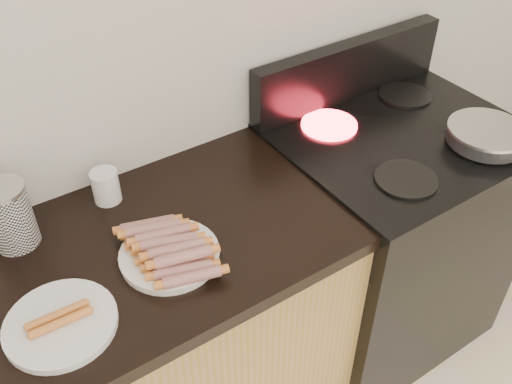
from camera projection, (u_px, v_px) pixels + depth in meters
wall_back at (113, 41)px, 1.42m from camera, size 4.00×0.04×2.60m
stove at (384, 238)px, 2.09m from camera, size 0.76×0.65×0.91m
stove_panel at (349, 70)px, 1.91m from camera, size 0.76×0.06×0.20m
burner_near_left at (406, 179)px, 1.61m from camera, size 0.18×0.18×0.01m
burner_near_right at (485, 141)px, 1.76m from camera, size 0.18×0.18×0.01m
burner_far_left at (329, 125)px, 1.83m from camera, size 0.18×0.18×0.01m
burner_far_right at (405, 95)px, 1.97m from camera, size 0.18×0.18×0.01m
frying_pan at (488, 135)px, 1.73m from camera, size 0.24×0.42×0.05m
main_plate at (170, 256)px, 1.39m from camera, size 0.27×0.27×0.02m
side_plate at (61, 324)px, 1.23m from camera, size 0.32×0.32×0.02m
hotdog_pile at (168, 247)px, 1.37m from camera, size 0.14×0.29×0.05m
plain_sausages at (59, 319)px, 1.22m from camera, size 0.13×0.05×0.02m
canister at (9, 216)px, 1.38m from camera, size 0.11×0.11×0.18m
mug at (106, 186)px, 1.54m from camera, size 0.08×0.08×0.09m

